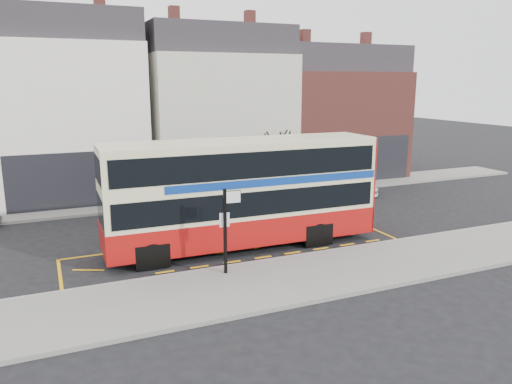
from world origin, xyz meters
name	(u,v)px	position (x,y,z in m)	size (l,w,h in m)	color
ground	(253,261)	(0.00, 0.00, 0.00)	(120.00, 120.00, 0.00)	black
pavement	(278,281)	(0.00, -2.30, 0.07)	(40.00, 4.00, 0.15)	gray
kerb	(257,263)	(0.00, -0.38, 0.07)	(40.00, 0.15, 0.15)	gray
far_pavement	(180,200)	(0.00, 11.00, 0.07)	(50.00, 3.00, 0.15)	gray
road_markings	(238,249)	(0.00, 1.60, 0.01)	(14.00, 3.40, 0.01)	#F8AE0D
terrace_left	(69,108)	(-5.50, 14.99, 5.32)	(8.00, 8.01, 11.80)	white
terrace_green_shop	(213,109)	(3.50, 14.99, 5.07)	(9.00, 8.01, 11.30)	beige
terrace_right	(329,113)	(12.50, 14.99, 4.57)	(9.00, 8.01, 10.30)	brown
double_decker_bus	(243,192)	(0.33, 1.82, 2.40)	(11.46, 2.84, 4.56)	beige
bus_stop_post	(227,223)	(-1.44, -1.04, 2.00)	(0.76, 0.16, 3.10)	black
car_grey	(161,202)	(-1.69, 8.47, 0.66)	(1.41, 4.03, 1.33)	#3E4245
car_white	(337,185)	(9.18, 8.39, 0.73)	(2.03, 5.00, 1.45)	white
street_tree_right	(277,139)	(6.10, 10.54, 3.44)	(2.34, 2.34, 5.05)	#331E16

